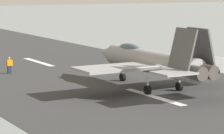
# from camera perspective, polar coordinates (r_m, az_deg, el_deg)

# --- Properties ---
(ground_plane) EXTENTS (400.00, 400.00, 0.00)m
(ground_plane) POSITION_cam_1_polar(r_m,az_deg,el_deg) (46.04, 4.51, -3.07)
(ground_plane) COLOR gray
(runway_strip) EXTENTS (240.00, 26.00, 0.02)m
(runway_strip) POSITION_cam_1_polar(r_m,az_deg,el_deg) (46.02, 4.53, -3.06)
(runway_strip) COLOR #323333
(runway_strip) RESTS_ON ground
(fighter_jet) EXTENTS (16.99, 14.83, 5.65)m
(fighter_jet) POSITION_cam_1_polar(r_m,az_deg,el_deg) (49.46, 3.92, 0.59)
(fighter_jet) COLOR gray
(fighter_jet) RESTS_ON ground
(crew_person) EXTENTS (0.31, 0.70, 1.70)m
(crew_person) POSITION_cam_1_polar(r_m,az_deg,el_deg) (59.14, -10.12, 0.16)
(crew_person) COLOR #1E2338
(crew_person) RESTS_ON ground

